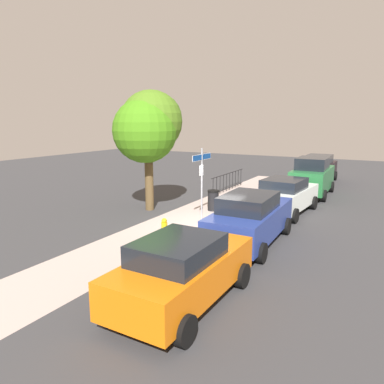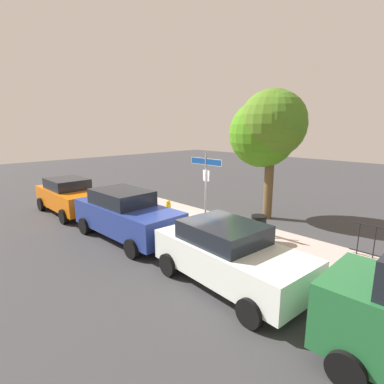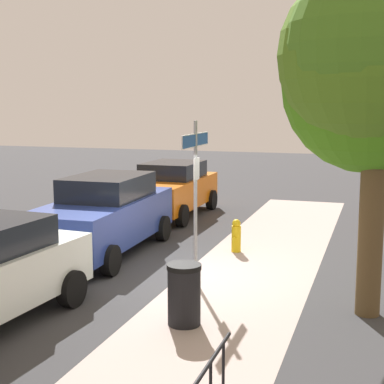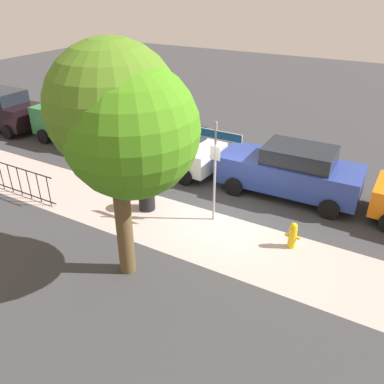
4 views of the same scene
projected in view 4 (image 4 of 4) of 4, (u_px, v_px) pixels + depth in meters
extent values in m
plane|color=#38383A|center=(226.00, 215.00, 12.50)|extent=(60.00, 60.00, 0.00)
cube|color=#B4A099|center=(150.00, 217.00, 12.38)|extent=(24.00, 2.60, 0.00)
cylinder|color=#9EA0A5|center=(215.00, 174.00, 11.56)|extent=(0.07, 0.07, 3.14)
cube|color=#144799|center=(216.00, 135.00, 10.99)|extent=(1.55, 0.02, 0.22)
cube|color=white|center=(216.00, 135.00, 10.99)|extent=(1.58, 0.02, 0.25)
cube|color=silver|center=(215.00, 153.00, 11.23)|extent=(0.32, 0.02, 0.42)
cylinder|color=brown|center=(124.00, 223.00, 9.51)|extent=(0.40, 0.40, 2.82)
sphere|color=#438317|center=(131.00, 130.00, 8.29)|extent=(2.95, 2.95, 2.95)
sphere|color=#45751F|center=(105.00, 99.00, 8.45)|extent=(2.42, 2.42, 2.42)
sphere|color=#4C761D|center=(113.00, 108.00, 8.32)|extent=(2.88, 2.88, 2.88)
cube|color=navy|center=(288.00, 174.00, 13.35)|extent=(4.71, 1.89, 0.95)
cube|color=black|center=(300.00, 155.00, 12.88)|extent=(2.28, 1.62, 0.53)
cylinder|color=black|center=(234.00, 186.00, 13.55)|extent=(0.65, 0.24, 0.64)
cylinder|color=black|center=(253.00, 167.00, 14.93)|extent=(0.65, 0.24, 0.64)
cylinder|color=black|center=(329.00, 209.00, 12.22)|extent=(0.65, 0.24, 0.64)
cylinder|color=black|center=(340.00, 186.00, 13.59)|extent=(0.65, 0.24, 0.64)
cube|color=white|center=(168.00, 149.00, 15.43)|extent=(4.40, 2.17, 0.84)
cube|color=black|center=(173.00, 134.00, 14.99)|extent=(2.17, 1.78, 0.49)
cylinder|color=black|center=(125.00, 158.00, 15.67)|extent=(0.65, 0.27, 0.64)
cylinder|color=black|center=(154.00, 144.00, 17.02)|extent=(0.65, 0.27, 0.64)
cylinder|color=black|center=(185.00, 176.00, 14.23)|extent=(0.65, 0.27, 0.64)
cylinder|color=black|center=(212.00, 159.00, 15.58)|extent=(0.65, 0.27, 0.64)
cube|color=#246B36|center=(81.00, 123.00, 17.64)|extent=(4.40, 1.87, 1.23)
cube|color=black|center=(82.00, 103.00, 17.08)|extent=(2.13, 1.62, 0.65)
cylinder|color=black|center=(44.00, 136.00, 17.87)|extent=(0.64, 0.23, 0.64)
cylinder|color=black|center=(72.00, 125.00, 19.25)|extent=(0.64, 0.23, 0.64)
cylinder|color=black|center=(94.00, 148.00, 16.60)|extent=(0.64, 0.23, 0.64)
cylinder|color=black|center=(121.00, 135.00, 17.99)|extent=(0.64, 0.23, 0.64)
cube|color=black|center=(1.00, 112.00, 19.42)|extent=(4.29, 1.78, 1.04)
cube|color=black|center=(1.00, 96.00, 18.92)|extent=(2.06, 1.57, 0.57)
cylinder|color=black|center=(0.00, 113.00, 20.98)|extent=(0.64, 0.22, 0.64)
cylinder|color=black|center=(8.00, 132.00, 18.35)|extent=(0.64, 0.22, 0.64)
cylinder|color=black|center=(38.00, 122.00, 19.70)|extent=(0.64, 0.22, 0.64)
cylinder|color=black|center=(2.00, 163.00, 13.48)|extent=(4.70, 0.04, 0.04)
cylinder|color=black|center=(8.00, 187.00, 13.92)|extent=(4.70, 0.04, 0.04)
cylinder|color=black|center=(49.00, 191.00, 12.80)|extent=(0.03, 0.03, 1.05)
cylinder|color=black|center=(39.00, 188.00, 13.01)|extent=(0.03, 0.03, 1.05)
cylinder|color=black|center=(29.00, 185.00, 13.22)|extent=(0.03, 0.03, 1.05)
cylinder|color=black|center=(19.00, 182.00, 13.42)|extent=(0.03, 0.03, 1.05)
cylinder|color=black|center=(10.00, 178.00, 13.63)|extent=(0.03, 0.03, 1.05)
cylinder|color=black|center=(1.00, 175.00, 13.83)|extent=(0.03, 0.03, 1.05)
cylinder|color=yellow|center=(292.00, 237.00, 10.89)|extent=(0.22, 0.22, 0.62)
sphere|color=yellow|center=(294.00, 226.00, 10.72)|extent=(0.20, 0.20, 0.20)
cylinder|color=yellow|center=(298.00, 238.00, 10.81)|extent=(0.10, 0.09, 0.09)
cylinder|color=yellow|center=(287.00, 235.00, 10.95)|extent=(0.10, 0.09, 0.09)
cylinder|color=black|center=(147.00, 197.00, 12.65)|extent=(0.52, 0.52, 0.90)
cylinder|color=black|center=(146.00, 183.00, 12.42)|extent=(0.55, 0.55, 0.08)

